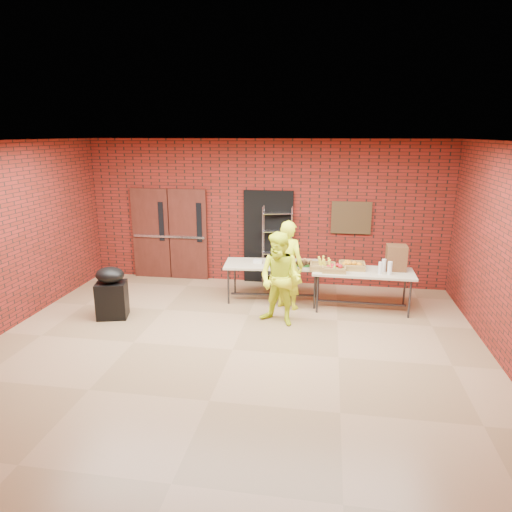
{
  "coord_description": "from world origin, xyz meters",
  "views": [
    {
      "loc": [
        1.4,
        -6.43,
        3.31
      ],
      "look_at": [
        0.15,
        1.4,
        1.17
      ],
      "focal_mm": 32.0,
      "sensor_mm": 36.0,
      "label": 1
    }
  ],
  "objects_px": {
    "coffee_dispenser": "(396,258)",
    "volunteer_man": "(280,279)",
    "table_left": "(273,267)",
    "volunteer_woman": "(288,265)",
    "wire_rack": "(277,246)",
    "covered_grill": "(111,292)",
    "table_right": "(363,274)"
  },
  "relations": [
    {
      "from": "volunteer_man",
      "to": "coffee_dispenser",
      "type": "bearing_deg",
      "value": 49.65
    },
    {
      "from": "table_left",
      "to": "coffee_dispenser",
      "type": "bearing_deg",
      "value": -6.01
    },
    {
      "from": "wire_rack",
      "to": "table_left",
      "type": "xyz_separation_m",
      "value": [
        0.04,
        -1.04,
        -0.16
      ]
    },
    {
      "from": "covered_grill",
      "to": "volunteer_man",
      "type": "bearing_deg",
      "value": -10.81
    },
    {
      "from": "table_right",
      "to": "covered_grill",
      "type": "bearing_deg",
      "value": -165.03
    },
    {
      "from": "coffee_dispenser",
      "to": "covered_grill",
      "type": "height_order",
      "value": "coffee_dispenser"
    },
    {
      "from": "volunteer_man",
      "to": "covered_grill",
      "type": "bearing_deg",
      "value": -153.78
    },
    {
      "from": "coffee_dispenser",
      "to": "volunteer_woman",
      "type": "height_order",
      "value": "volunteer_woman"
    },
    {
      "from": "volunteer_man",
      "to": "volunteer_woman",
      "type": "bearing_deg",
      "value": 108.01
    },
    {
      "from": "wire_rack",
      "to": "table_left",
      "type": "bearing_deg",
      "value": -102.3
    },
    {
      "from": "table_right",
      "to": "volunteer_woman",
      "type": "height_order",
      "value": "volunteer_woman"
    },
    {
      "from": "table_right",
      "to": "coffee_dispenser",
      "type": "bearing_deg",
      "value": 15.17
    },
    {
      "from": "volunteer_woman",
      "to": "covered_grill",
      "type": "bearing_deg",
      "value": 39.71
    },
    {
      "from": "wire_rack",
      "to": "volunteer_man",
      "type": "height_order",
      "value": "wire_rack"
    },
    {
      "from": "coffee_dispenser",
      "to": "wire_rack",
      "type": "bearing_deg",
      "value": 155.74
    },
    {
      "from": "coffee_dispenser",
      "to": "volunteer_man",
      "type": "distance_m",
      "value": 2.37
    },
    {
      "from": "table_right",
      "to": "volunteer_man",
      "type": "bearing_deg",
      "value": -147.01
    },
    {
      "from": "table_left",
      "to": "volunteer_woman",
      "type": "bearing_deg",
      "value": -50.55
    },
    {
      "from": "table_right",
      "to": "coffee_dispenser",
      "type": "relative_size",
      "value": 3.93
    },
    {
      "from": "covered_grill",
      "to": "volunteer_woman",
      "type": "height_order",
      "value": "volunteer_woman"
    },
    {
      "from": "covered_grill",
      "to": "volunteer_man",
      "type": "distance_m",
      "value": 3.11
    },
    {
      "from": "volunteer_woman",
      "to": "volunteer_man",
      "type": "distance_m",
      "value": 0.8
    },
    {
      "from": "coffee_dispenser",
      "to": "table_right",
      "type": "bearing_deg",
      "value": -165.83
    },
    {
      "from": "coffee_dispenser",
      "to": "volunteer_man",
      "type": "xyz_separation_m",
      "value": [
        -2.1,
        -1.08,
        -0.19
      ]
    },
    {
      "from": "volunteer_woman",
      "to": "volunteer_man",
      "type": "xyz_separation_m",
      "value": [
        -0.06,
        -0.8,
        -0.03
      ]
    },
    {
      "from": "table_right",
      "to": "volunteer_man",
      "type": "height_order",
      "value": "volunteer_man"
    },
    {
      "from": "volunteer_woman",
      "to": "volunteer_man",
      "type": "bearing_deg",
      "value": 107.67
    },
    {
      "from": "covered_grill",
      "to": "volunteer_woman",
      "type": "xyz_separation_m",
      "value": [
        3.15,
        1.0,
        0.38
      ]
    },
    {
      "from": "table_left",
      "to": "volunteer_woman",
      "type": "xyz_separation_m",
      "value": [
        0.32,
        -0.33,
        0.14
      ]
    },
    {
      "from": "wire_rack",
      "to": "covered_grill",
      "type": "distance_m",
      "value": 3.68
    },
    {
      "from": "covered_grill",
      "to": "volunteer_woman",
      "type": "bearing_deg",
      "value": 3.02
    },
    {
      "from": "table_right",
      "to": "coffee_dispenser",
      "type": "xyz_separation_m",
      "value": [
        0.61,
        0.15,
        0.31
      ]
    }
  ]
}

